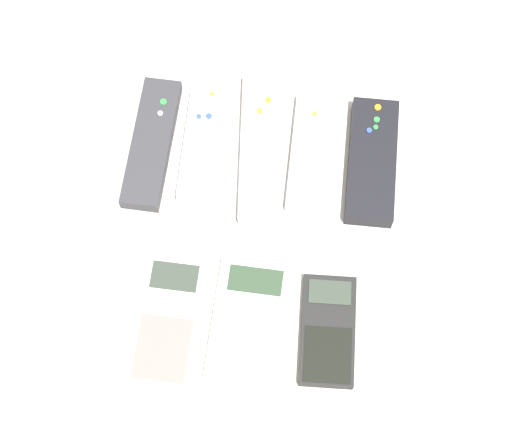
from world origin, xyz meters
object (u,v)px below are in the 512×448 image
remote_1 (205,144)px  remote_2 (259,148)px  remote_3 (313,153)px  calculator_1 (250,322)px  calculator_0 (168,320)px  remote_0 (152,143)px  remote_4 (372,162)px  calculator_2 (328,331)px

remote_1 → remote_2: (0.07, 0.00, -0.00)m
remote_3 → calculator_1: 0.23m
remote_3 → calculator_0: 0.27m
calculator_1 → remote_0: bearing=126.2°
remote_2 → calculator_1: remote_2 is taller
remote_1 → remote_4: remote_4 is taller
remote_0 → calculator_2: size_ratio=1.35×
remote_2 → calculator_2: size_ratio=1.53×
remote_4 → calculator_2: (-0.04, -0.21, -0.00)m
remote_1 → remote_3: remote_1 is taller
remote_2 → calculator_0: bearing=-113.9°
remote_1 → remote_3: bearing=1.0°
calculator_0 → calculator_2: (0.18, 0.00, 0.00)m
remote_1 → remote_4: 0.21m
remote_0 → remote_3: (0.20, 0.01, -0.00)m
calculator_2 → remote_2: bearing=112.7°
remote_0 → calculator_0: 0.23m
remote_2 → calculator_1: size_ratio=1.36×
remote_1 → remote_0: bearing=-175.9°
remote_2 → remote_3: bearing=-4.5°
remote_0 → calculator_1: bearing=-53.6°
remote_2 → calculator_2: bearing=-69.5°
remote_3 → remote_4: (0.07, -0.01, 0.00)m
calculator_0 → remote_3: bearing=58.3°
calculator_1 → calculator_2: calculator_2 is taller
remote_0 → remote_2: bearing=5.5°
calculator_1 → remote_2: bearing=95.0°
remote_0 → remote_2: 0.13m
remote_4 → calculator_2: 0.22m
remote_1 → calculator_0: 0.22m
remote_3 → remote_4: bearing=-3.9°
remote_4 → calculator_1: (-0.13, -0.21, -0.01)m
calculator_2 → remote_3: bearing=96.9°
calculator_0 → calculator_1: size_ratio=1.04×
remote_0 → calculator_1: 0.26m
remote_4 → remote_3: bearing=175.6°
remote_0 → remote_3: size_ratio=1.13×
remote_3 → remote_2: bearing=-179.7°
calculator_0 → calculator_1: 0.09m
calculator_2 → calculator_0: bearing=180.0°
remote_3 → calculator_0: size_ratio=1.02×
remote_0 → calculator_0: (0.05, -0.22, -0.00)m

